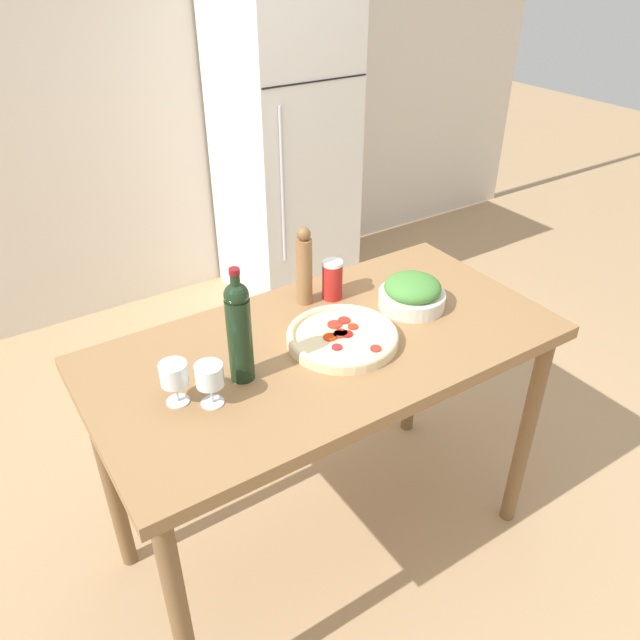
{
  "coord_description": "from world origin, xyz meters",
  "views": [
    {
      "loc": [
        -0.89,
        -1.33,
        2.04
      ],
      "look_at": [
        0.0,
        0.04,
        0.99
      ],
      "focal_mm": 35.0,
      "sensor_mm": 36.0,
      "label": 1
    }
  ],
  "objects_px": {
    "refrigerator": "(283,146)",
    "salad_bowl": "(412,293)",
    "wine_glass_near": "(210,377)",
    "wine_glass_far": "(174,376)",
    "wine_bottle": "(239,330)",
    "salt_canister": "(332,280)",
    "homemade_pizza": "(342,337)",
    "pepper_mill": "(304,267)"
  },
  "relations": [
    {
      "from": "refrigerator",
      "to": "salad_bowl",
      "type": "bearing_deg",
      "value": -106.5
    },
    {
      "from": "wine_glass_near",
      "to": "wine_glass_far",
      "type": "height_order",
      "value": "same"
    },
    {
      "from": "wine_bottle",
      "to": "refrigerator",
      "type": "bearing_deg",
      "value": 56.74
    },
    {
      "from": "wine_glass_near",
      "to": "salt_canister",
      "type": "xyz_separation_m",
      "value": [
        0.59,
        0.29,
        -0.02
      ]
    },
    {
      "from": "refrigerator",
      "to": "wine_glass_far",
      "type": "relative_size",
      "value": 14.86
    },
    {
      "from": "refrigerator",
      "to": "salad_bowl",
      "type": "height_order",
      "value": "refrigerator"
    },
    {
      "from": "refrigerator",
      "to": "wine_bottle",
      "type": "distance_m",
      "value": 2.17
    },
    {
      "from": "refrigerator",
      "to": "wine_glass_near",
      "type": "bearing_deg",
      "value": -125.04
    },
    {
      "from": "wine_glass_near",
      "to": "homemade_pizza",
      "type": "xyz_separation_m",
      "value": [
        0.46,
        0.05,
        -0.07
      ]
    },
    {
      "from": "pepper_mill",
      "to": "salt_canister",
      "type": "bearing_deg",
      "value": -15.89
    },
    {
      "from": "salad_bowl",
      "to": "salt_canister",
      "type": "xyz_separation_m",
      "value": [
        -0.19,
        0.19,
        0.02
      ]
    },
    {
      "from": "refrigerator",
      "to": "salt_canister",
      "type": "height_order",
      "value": "refrigerator"
    },
    {
      "from": "homemade_pizza",
      "to": "salt_canister",
      "type": "bearing_deg",
      "value": 62.62
    },
    {
      "from": "refrigerator",
      "to": "homemade_pizza",
      "type": "xyz_separation_m",
      "value": [
        -0.84,
        -1.82,
        0.01
      ]
    },
    {
      "from": "pepper_mill",
      "to": "refrigerator",
      "type": "bearing_deg",
      "value": 62.25
    },
    {
      "from": "salad_bowl",
      "to": "homemade_pizza",
      "type": "distance_m",
      "value": 0.33
    },
    {
      "from": "wine_glass_near",
      "to": "pepper_mill",
      "type": "distance_m",
      "value": 0.59
    },
    {
      "from": "wine_glass_far",
      "to": "salt_canister",
      "type": "relative_size",
      "value": 0.9
    },
    {
      "from": "pepper_mill",
      "to": "homemade_pizza",
      "type": "bearing_deg",
      "value": -96.48
    },
    {
      "from": "wine_bottle",
      "to": "wine_glass_far",
      "type": "bearing_deg",
      "value": -179.88
    },
    {
      "from": "pepper_mill",
      "to": "salad_bowl",
      "type": "bearing_deg",
      "value": -37.44
    },
    {
      "from": "homemade_pizza",
      "to": "pepper_mill",
      "type": "bearing_deg",
      "value": 83.52
    },
    {
      "from": "wine_glass_near",
      "to": "salt_canister",
      "type": "relative_size",
      "value": 0.9
    },
    {
      "from": "salt_canister",
      "to": "pepper_mill",
      "type": "bearing_deg",
      "value": 164.11
    },
    {
      "from": "wine_bottle",
      "to": "salt_canister",
      "type": "height_order",
      "value": "wine_bottle"
    },
    {
      "from": "salad_bowl",
      "to": "salt_canister",
      "type": "bearing_deg",
      "value": 134.92
    },
    {
      "from": "wine_bottle",
      "to": "wine_glass_far",
      "type": "xyz_separation_m",
      "value": [
        -0.2,
        -0.0,
        -0.08
      ]
    },
    {
      "from": "salad_bowl",
      "to": "homemade_pizza",
      "type": "xyz_separation_m",
      "value": [
        -0.32,
        -0.05,
        -0.03
      ]
    },
    {
      "from": "wine_glass_far",
      "to": "salad_bowl",
      "type": "relative_size",
      "value": 0.56
    },
    {
      "from": "wine_glass_near",
      "to": "homemade_pizza",
      "type": "bearing_deg",
      "value": 5.88
    },
    {
      "from": "wine_bottle",
      "to": "wine_glass_near",
      "type": "height_order",
      "value": "wine_bottle"
    },
    {
      "from": "wine_glass_far",
      "to": "pepper_mill",
      "type": "distance_m",
      "value": 0.63
    },
    {
      "from": "homemade_pizza",
      "to": "wine_glass_near",
      "type": "bearing_deg",
      "value": -174.12
    },
    {
      "from": "wine_bottle",
      "to": "homemade_pizza",
      "type": "height_order",
      "value": "wine_bottle"
    },
    {
      "from": "wine_bottle",
      "to": "salt_canister",
      "type": "xyz_separation_m",
      "value": [
        0.47,
        0.23,
        -0.09
      ]
    },
    {
      "from": "wine_glass_far",
      "to": "salt_canister",
      "type": "height_order",
      "value": "salt_canister"
    },
    {
      "from": "salad_bowl",
      "to": "salt_canister",
      "type": "relative_size",
      "value": 1.61
    },
    {
      "from": "salt_canister",
      "to": "wine_bottle",
      "type": "bearing_deg",
      "value": -153.36
    },
    {
      "from": "refrigerator",
      "to": "salt_canister",
      "type": "bearing_deg",
      "value": -114.52
    },
    {
      "from": "pepper_mill",
      "to": "salad_bowl",
      "type": "height_order",
      "value": "pepper_mill"
    },
    {
      "from": "wine_glass_far",
      "to": "pepper_mill",
      "type": "relative_size",
      "value": 0.46
    },
    {
      "from": "wine_glass_far",
      "to": "salad_bowl",
      "type": "xyz_separation_m",
      "value": [
        0.86,
        0.04,
        -0.04
      ]
    }
  ]
}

